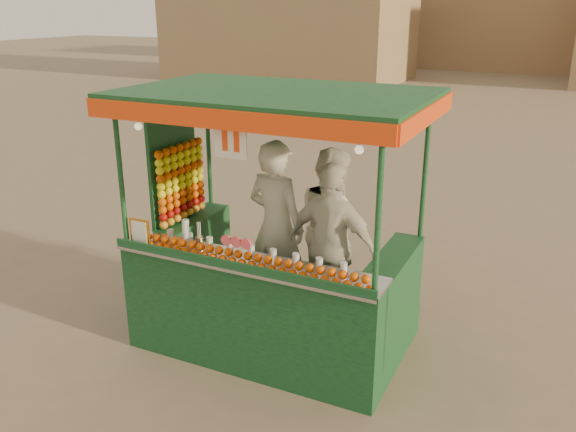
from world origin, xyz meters
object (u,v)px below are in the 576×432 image
at_px(juice_cart, 265,269).
at_px(vendor_middle, 332,226).
at_px(vendor_right, 332,246).
at_px(vendor_left, 276,226).

relative_size(juice_cart, vendor_middle, 1.70).
bearing_deg(vendor_right, vendor_middle, -58.90).
distance_m(vendor_middle, vendor_right, 0.51).
height_order(vendor_left, vendor_right, vendor_left).
relative_size(vendor_left, vendor_middle, 1.07).
distance_m(juice_cart, vendor_left, 0.44).
relative_size(vendor_middle, vendor_right, 1.01).
distance_m(vendor_left, vendor_middle, 0.59).
bearing_deg(vendor_right, juice_cart, 23.93).
bearing_deg(vendor_left, juice_cart, 101.71).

